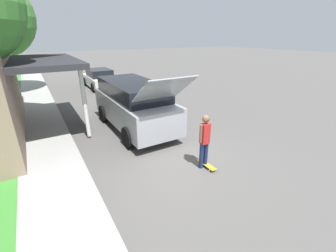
{
  "coord_description": "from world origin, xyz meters",
  "views": [
    {
      "loc": [
        -3.61,
        -5.52,
        3.85
      ],
      "look_at": [
        0.15,
        0.72,
        0.9
      ],
      "focal_mm": 24.0,
      "sensor_mm": 36.0,
      "label": 1
    }
  ],
  "objects": [
    {
      "name": "ground_plane",
      "position": [
        0.0,
        0.0,
        0.0
      ],
      "size": [
        120.0,
        120.0,
        0.0
      ],
      "primitive_type": "plane",
      "color": "#54514F"
    },
    {
      "name": "sidewalk",
      "position": [
        -3.6,
        6.0,
        0.05
      ],
      "size": [
        1.8,
        80.0,
        0.1
      ],
      "color": "#9E9E99",
      "rests_on": "ground_plane"
    },
    {
      "name": "skateboarder",
      "position": [
        0.47,
        -0.88,
        0.96
      ],
      "size": [
        0.41,
        0.23,
        1.73
      ],
      "color": "#192347",
      "rests_on": "ground_plane"
    },
    {
      "name": "car_down_street",
      "position": [
        0.93,
        12.34,
        0.68
      ],
      "size": [
        1.92,
        4.26,
        1.44
      ],
      "color": "silver",
      "rests_on": "ground_plane"
    },
    {
      "name": "suv_parked",
      "position": [
        -0.09,
        3.16,
        1.13
      ],
      "size": [
        2.12,
        5.74,
        2.73
      ],
      "color": "gray",
      "rests_on": "ground_plane"
    },
    {
      "name": "skateboard",
      "position": [
        0.56,
        -0.94,
        0.08
      ],
      "size": [
        0.21,
        0.78,
        0.1
      ],
      "color": "#A89323",
      "rests_on": "ground_plane"
    }
  ]
}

